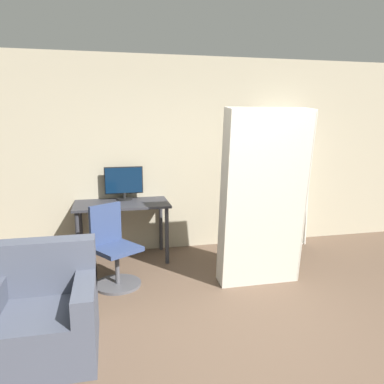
{
  "coord_description": "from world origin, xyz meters",
  "views": [
    {
      "loc": [
        -1.1,
        -2.44,
        1.81
      ],
      "look_at": [
        -0.2,
        1.51,
        1.05
      ],
      "focal_mm": 35.0,
      "sensor_mm": 36.0,
      "label": 1
    }
  ],
  "objects_px": {
    "bookshelf": "(275,183)",
    "armchair": "(41,314)",
    "office_chair": "(114,254)",
    "monitor": "(124,182)",
    "mattress_near": "(264,200)"
  },
  "relations": [
    {
      "from": "bookshelf",
      "to": "mattress_near",
      "type": "height_order",
      "value": "mattress_near"
    },
    {
      "from": "bookshelf",
      "to": "armchair",
      "type": "distance_m",
      "value": 3.7
    },
    {
      "from": "bookshelf",
      "to": "armchair",
      "type": "xyz_separation_m",
      "value": [
        -2.97,
        -2.14,
        -0.59
      ]
    },
    {
      "from": "bookshelf",
      "to": "mattress_near",
      "type": "xyz_separation_m",
      "value": [
        -0.77,
        -1.35,
        0.07
      ]
    },
    {
      "from": "mattress_near",
      "to": "office_chair",
      "type": "bearing_deg",
      "value": 167.01
    },
    {
      "from": "monitor",
      "to": "office_chair",
      "type": "distance_m",
      "value": 1.19
    },
    {
      "from": "monitor",
      "to": "mattress_near",
      "type": "distance_m",
      "value": 1.97
    },
    {
      "from": "armchair",
      "to": "monitor",
      "type": "bearing_deg",
      "value": 70.33
    },
    {
      "from": "monitor",
      "to": "bookshelf",
      "type": "height_order",
      "value": "bookshelf"
    },
    {
      "from": "monitor",
      "to": "armchair",
      "type": "bearing_deg",
      "value": -109.67
    },
    {
      "from": "bookshelf",
      "to": "armchair",
      "type": "height_order",
      "value": "bookshelf"
    },
    {
      "from": "office_chair",
      "to": "monitor",
      "type": "bearing_deg",
      "value": 79.83
    },
    {
      "from": "office_chair",
      "to": "armchair",
      "type": "xyz_separation_m",
      "value": [
        -0.59,
        -1.15,
        -0.04
      ]
    },
    {
      "from": "office_chair",
      "to": "armchair",
      "type": "distance_m",
      "value": 1.3
    },
    {
      "from": "office_chair",
      "to": "armchair",
      "type": "relative_size",
      "value": 1.07
    }
  ]
}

